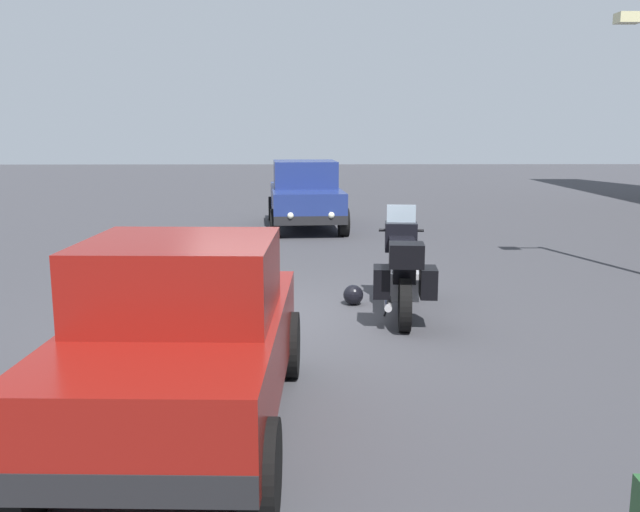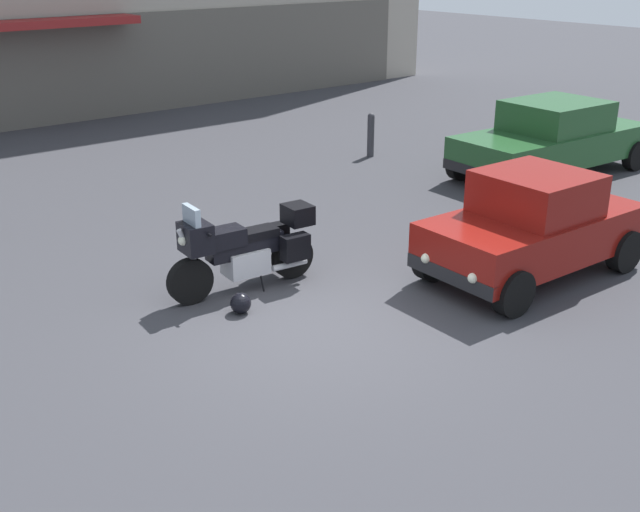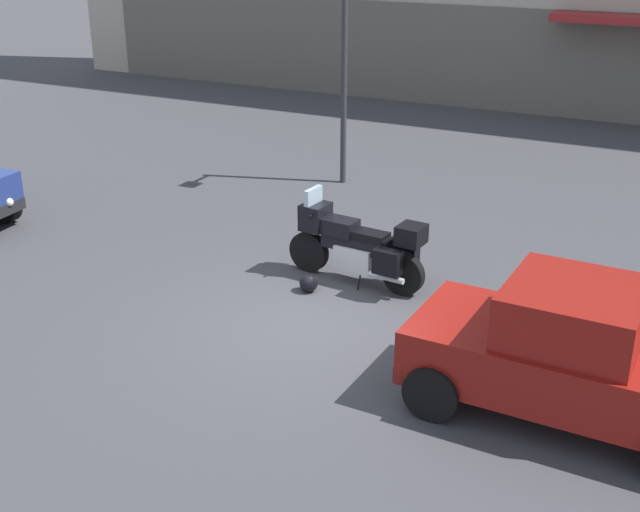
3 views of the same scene
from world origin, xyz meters
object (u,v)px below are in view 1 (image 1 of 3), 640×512
helmet (353,295)px  car_hatchback_near (305,195)px  car_compact_side (183,338)px  motorcycle (402,268)px

helmet → car_hatchback_near: (-7.65, -0.72, 0.67)m
car_hatchback_near → car_compact_side: (11.64, -0.89, -0.04)m
motorcycle → car_compact_side: bearing=152.9°
motorcycle → helmet: size_ratio=8.08×
helmet → car_compact_side: (3.99, -1.60, 0.63)m
motorcycle → car_hatchback_near: bearing=14.4°
helmet → car_compact_side: 4.35m
motorcycle → helmet: 0.92m
car_compact_side → car_hatchback_near: bearing=-2.4°
helmet → car_compact_side: size_ratio=0.08×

